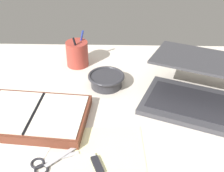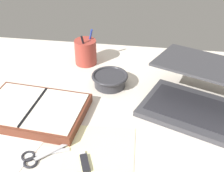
# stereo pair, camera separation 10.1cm
# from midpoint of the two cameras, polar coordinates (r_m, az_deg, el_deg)

# --- Properties ---
(desk_top) EXTENTS (1.40, 1.00, 0.02)m
(desk_top) POSITION_cam_midpoint_polar(r_m,az_deg,el_deg) (1.01, 3.18, -5.87)
(desk_top) COLOR beige
(desk_top) RESTS_ON ground
(laptop) EXTENTS (0.40, 0.41, 0.14)m
(laptop) POSITION_cam_midpoint_polar(r_m,az_deg,el_deg) (1.06, 17.85, -1.50)
(laptop) COLOR #38383D
(laptop) RESTS_ON desk_top
(bowl) EXTENTS (0.13, 0.13, 0.05)m
(bowl) POSITION_cam_midpoint_polar(r_m,az_deg,el_deg) (1.12, 2.18, 1.12)
(bowl) COLOR #2D2D33
(bowl) RESTS_ON desk_top
(pen_cup) EXTENTS (0.09, 0.09, 0.14)m
(pen_cup) POSITION_cam_midpoint_polar(r_m,az_deg,el_deg) (1.26, -2.55, 6.18)
(pen_cup) COLOR #9E382D
(pen_cup) RESTS_ON desk_top
(planner) EXTENTS (0.34, 0.25, 0.03)m
(planner) POSITION_cam_midpoint_polar(r_m,az_deg,el_deg) (1.01, -11.29, -4.49)
(planner) COLOR brown
(planner) RESTS_ON desk_top
(scissors) EXTENTS (0.13, 0.10, 0.01)m
(scissors) POSITION_cam_midpoint_polar(r_m,az_deg,el_deg) (0.88, -10.65, -12.86)
(scissors) COLOR #B7B7BC
(scissors) RESTS_ON desk_top
(paper_sheet_front) EXTENTS (0.21, 0.31, 0.00)m
(paper_sheet_front) POSITION_cam_midpoint_polar(r_m,az_deg,el_deg) (0.85, 0.83, -14.26)
(paper_sheet_front) COLOR #F4EFB2
(paper_sheet_front) RESTS_ON desk_top
(paper_sheet_beside_planner) EXTENTS (0.23, 0.29, 0.00)m
(paper_sheet_beside_planner) POSITION_cam_midpoint_polar(r_m,az_deg,el_deg) (0.92, -16.39, -11.51)
(paper_sheet_beside_planner) COLOR white
(paper_sheet_beside_planner) RESTS_ON desk_top
(usb_drive) EXTENTS (0.04, 0.07, 0.01)m
(usb_drive) POSITION_cam_midpoint_polar(r_m,az_deg,el_deg) (0.85, -1.52, -13.96)
(usb_drive) COLOR black
(usb_drive) RESTS_ON desk_top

